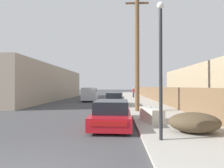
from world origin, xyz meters
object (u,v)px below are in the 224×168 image
pickup_truck (90,94)px  brush_pile (194,122)px  street_lamp (161,60)px  discarded_fridge (152,115)px  parked_sports_car_red (112,114)px  pedestrian (133,92)px  car_parked_mid (115,100)px  utility_pole (137,50)px

pickup_truck → brush_pile: size_ratio=2.68×
street_lamp → brush_pile: size_ratio=2.37×
discarded_fridge → pickup_truck: pickup_truck is taller
parked_sports_car_red → pedestrian: size_ratio=2.61×
discarded_fridge → pedestrian: 20.92m
car_parked_mid → discarded_fridge: bearing=-72.5°
car_parked_mid → utility_pole: (1.82, -4.34, 4.23)m
brush_pile → discarded_fridge: bearing=122.4°
street_lamp → brush_pile: (1.63, 1.07, -2.44)m
parked_sports_car_red → utility_pole: (1.80, 4.53, 4.30)m
brush_pile → pedestrian: (-0.55, 23.03, 0.49)m
utility_pole → pickup_truck: bearing=117.5°
street_lamp → pedestrian: street_lamp is taller
parked_sports_car_red → utility_pole: bearing=69.7°
parked_sports_car_red → brush_pile: 3.89m
discarded_fridge → street_lamp: street_lamp is taller
pickup_truck → brush_pile: (7.06, -16.59, -0.40)m
street_lamp → discarded_fridge: bearing=85.2°
utility_pole → car_parked_mid: bearing=112.7°
car_parked_mid → utility_pole: size_ratio=0.50×
utility_pole → pedestrian: utility_pole is taller
utility_pole → brush_pile: size_ratio=4.49×
pickup_truck → street_lamp: 18.59m
brush_pile → utility_pole: bearing=105.1°
discarded_fridge → utility_pole: (-0.33, 4.12, 4.41)m
utility_pole → street_lamp: bearing=-89.5°
car_parked_mid → brush_pile: size_ratio=2.25×
parked_sports_car_red → utility_pole: 6.50m
parked_sports_car_red → pickup_truck: size_ratio=0.82×
pedestrian → brush_pile: bearing=-88.6°
discarded_fridge → parked_sports_car_red: size_ratio=0.37×
pickup_truck → discarded_fridge: bearing=108.0°
brush_pile → street_lamp: bearing=-146.6°
car_parked_mid → pickup_truck: pickup_truck is taller
street_lamp → pedestrian: size_ratio=2.82×
car_parked_mid → brush_pile: bearing=-68.5°
street_lamp → pedestrian: bearing=87.4°
street_lamp → brush_pile: bearing=33.4°
discarded_fridge → car_parked_mid: (-2.15, 8.46, 0.18)m
parked_sports_car_red → pedestrian: (2.93, 21.31, 0.43)m
car_parked_mid → street_lamp: size_ratio=0.95×
parked_sports_car_red → street_lamp: bearing=-55.1°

